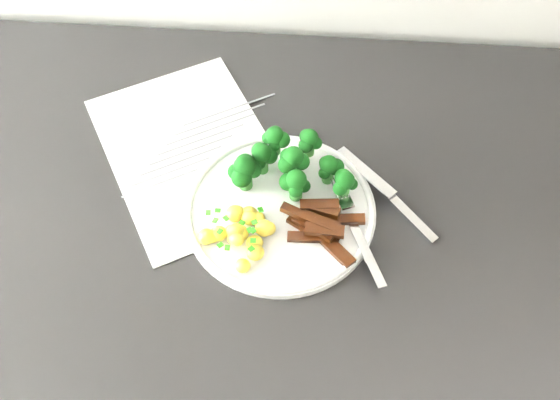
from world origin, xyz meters
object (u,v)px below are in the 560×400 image
at_px(plate, 280,210).
at_px(broccoli, 287,163).
at_px(beef_strips, 320,224).
at_px(recipe_paper, 191,151).
at_px(potatoes, 241,231).
at_px(knife, 398,205).
at_px(counter, 255,334).
at_px(fork, 358,233).

relative_size(plate, broccoli, 1.48).
relative_size(broccoli, beef_strips, 1.54).
bearing_deg(plate, beef_strips, -25.76).
xyz_separation_m(recipe_paper, beef_strips, (0.18, -0.12, 0.02)).
bearing_deg(broccoli, potatoes, -119.03).
xyz_separation_m(beef_strips, knife, (0.10, 0.04, -0.01)).
bearing_deg(counter, recipe_paper, 140.62).
height_order(recipe_paper, potatoes, potatoes).
height_order(counter, plate, plate).
xyz_separation_m(broccoli, potatoes, (-0.05, -0.09, -0.02)).
relative_size(recipe_paper, knife, 2.58).
bearing_deg(fork, recipe_paper, 151.64).
bearing_deg(broccoli, plate, -96.55).
xyz_separation_m(plate, knife, (0.15, 0.02, 0.00)).
bearing_deg(knife, counter, 178.63).
bearing_deg(plate, broccoli, 83.45).
bearing_deg(counter, broccoli, 25.13).
relative_size(counter, plate, 9.85).
relative_size(plate, potatoes, 2.58).
relative_size(plate, knife, 1.72).
bearing_deg(recipe_paper, knife, -14.35).
bearing_deg(broccoli, knife, -11.64).
relative_size(potatoes, fork, 0.58).
bearing_deg(recipe_paper, fork, -28.36).
xyz_separation_m(fork, knife, (0.05, 0.05, -0.01)).
xyz_separation_m(counter, recipe_paper, (-0.08, 0.07, 0.46)).
bearing_deg(fork, knife, 45.06).
height_order(potatoes, beef_strips, potatoes).
distance_m(plate, fork, 0.11).
distance_m(counter, fork, 0.50).
xyz_separation_m(broccoli, beef_strips, (0.05, -0.07, -0.02)).
relative_size(potatoes, beef_strips, 0.88).
xyz_separation_m(counter, plate, (0.05, -0.02, 0.47)).
xyz_separation_m(potatoes, beef_strips, (0.10, 0.02, -0.00)).
relative_size(counter, knife, 16.98).
xyz_separation_m(beef_strips, fork, (0.05, -0.01, -0.00)).
height_order(plate, broccoli, broccoli).
distance_m(broccoli, fork, 0.13).
height_order(counter, potatoes, potatoes).
xyz_separation_m(broccoli, fork, (0.09, -0.08, -0.03)).
distance_m(counter, broccoli, 0.51).
relative_size(broccoli, potatoes, 1.74).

